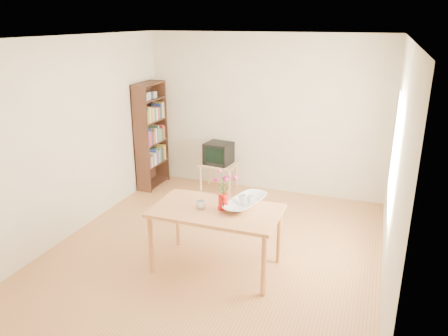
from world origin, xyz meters
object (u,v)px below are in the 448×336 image
at_px(mug, 201,205).
at_px(television, 219,153).
at_px(bowl, 246,188).
at_px(table, 216,215).
at_px(pitcher, 223,202).

xyz_separation_m(mug, television, (-0.68, 2.41, -0.15)).
xyz_separation_m(bowl, television, (-1.14, 2.16, -0.32)).
bearing_deg(mug, table, 154.21).
distance_m(bowl, television, 2.46).
bearing_deg(television, table, -62.74).
bearing_deg(pitcher, table, -174.60).
xyz_separation_m(table, pitcher, (0.07, 0.04, 0.16)).
bearing_deg(television, pitcher, -60.91).
distance_m(table, television, 2.53).
relative_size(pitcher, bowl, 0.43).
height_order(pitcher, television, pitcher).
xyz_separation_m(pitcher, bowl, (0.21, 0.18, 0.13)).
distance_m(pitcher, mug, 0.26).
bearing_deg(bowl, table, -142.38).
relative_size(table, bowl, 3.11).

